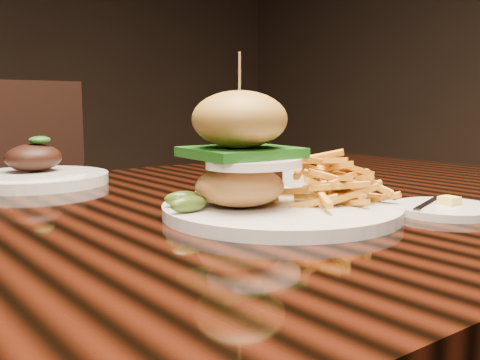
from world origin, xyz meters
TOP-DOWN VIEW (x-y plane):
  - dining_table at (0.00, 0.00)m, footprint 1.60×0.90m
  - burger_plate at (0.09, -0.11)m, footprint 0.30×0.30m
  - side_saucer at (0.27, -0.23)m, footprint 0.13×0.13m
  - ramekin at (0.24, -0.04)m, footprint 0.09×0.09m
  - far_dish at (-0.07, 0.35)m, footprint 0.25×0.25m
  - chair_far at (0.07, 0.89)m, footprint 0.50×0.51m

SIDE VIEW (x-z plane):
  - chair_far at x=0.07m, z-range 0.06..1.01m
  - dining_table at x=0.00m, z-range 0.30..1.05m
  - side_saucer at x=0.27m, z-range 0.75..0.77m
  - far_dish at x=-0.07m, z-range 0.72..0.81m
  - ramekin at x=0.24m, z-range 0.75..0.79m
  - burger_plate at x=0.09m, z-range 0.70..0.90m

